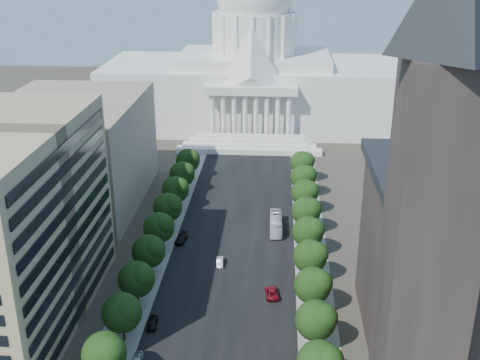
% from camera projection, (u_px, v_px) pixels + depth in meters
% --- Properties ---
extents(road_asphalt, '(30.00, 260.00, 0.01)m').
position_uv_depth(road_asphalt, '(238.00, 221.00, 163.45)').
color(road_asphalt, black).
rests_on(road_asphalt, ground).
extents(sidewalk_left, '(8.00, 260.00, 0.02)m').
position_uv_depth(sidewalk_left, '(169.00, 219.00, 164.62)').
color(sidewalk_left, gray).
rests_on(sidewalk_left, ground).
extents(sidewalk_right, '(8.00, 260.00, 0.02)m').
position_uv_depth(sidewalk_right, '(308.00, 223.00, 162.28)').
color(sidewalk_right, gray).
rests_on(sidewalk_right, ground).
extents(capitol, '(120.00, 56.00, 73.00)m').
position_uv_depth(capitol, '(254.00, 76.00, 244.04)').
color(capitol, white).
rests_on(capitol, ground).
extents(office_block_left_far, '(38.00, 52.00, 30.00)m').
position_uv_depth(office_block_left_far, '(72.00, 153.00, 170.14)').
color(office_block_left_far, gray).
rests_on(office_block_left_far, ground).
extents(tree_l_b, '(7.79, 7.60, 9.97)m').
position_uv_depth(tree_l_b, '(106.00, 353.00, 100.78)').
color(tree_l_b, '#33261C').
rests_on(tree_l_b, ground).
extents(tree_l_c, '(7.79, 7.60, 9.97)m').
position_uv_depth(tree_l_c, '(123.00, 312.00, 111.90)').
color(tree_l_c, '#33261C').
rests_on(tree_l_c, ground).
extents(tree_l_d, '(7.79, 7.60, 9.97)m').
position_uv_depth(tree_l_d, '(138.00, 279.00, 123.03)').
color(tree_l_d, '#33261C').
rests_on(tree_l_d, ground).
extents(tree_l_e, '(7.79, 7.60, 9.97)m').
position_uv_depth(tree_l_e, '(150.00, 251.00, 134.16)').
color(tree_l_e, '#33261C').
rests_on(tree_l_e, ground).
extents(tree_l_f, '(7.79, 7.60, 9.97)m').
position_uv_depth(tree_l_f, '(160.00, 227.00, 145.28)').
color(tree_l_f, '#33261C').
rests_on(tree_l_f, ground).
extents(tree_l_g, '(7.79, 7.60, 9.97)m').
position_uv_depth(tree_l_g, '(169.00, 207.00, 156.41)').
color(tree_l_g, '#33261C').
rests_on(tree_l_g, ground).
extents(tree_l_h, '(7.79, 7.60, 9.97)m').
position_uv_depth(tree_l_h, '(176.00, 189.00, 167.54)').
color(tree_l_h, '#33261C').
rests_on(tree_l_h, ground).
extents(tree_l_i, '(7.79, 7.60, 9.97)m').
position_uv_depth(tree_l_i, '(183.00, 174.00, 178.66)').
color(tree_l_i, '#33261C').
rests_on(tree_l_i, ground).
extents(tree_l_j, '(7.79, 7.60, 9.97)m').
position_uv_depth(tree_l_j, '(189.00, 160.00, 189.79)').
color(tree_l_j, '#33261C').
rests_on(tree_l_j, ground).
extents(tree_r_c, '(7.79, 7.60, 9.97)m').
position_uv_depth(tree_r_c, '(318.00, 320.00, 109.68)').
color(tree_r_c, '#33261C').
rests_on(tree_r_c, ground).
extents(tree_r_d, '(7.79, 7.60, 9.97)m').
position_uv_depth(tree_r_d, '(314.00, 285.00, 120.81)').
color(tree_r_d, '#33261C').
rests_on(tree_r_d, ground).
extents(tree_r_e, '(7.79, 7.60, 9.97)m').
position_uv_depth(tree_r_e, '(312.00, 256.00, 131.94)').
color(tree_r_e, '#33261C').
rests_on(tree_r_e, ground).
extents(tree_r_f, '(7.79, 7.60, 9.97)m').
position_uv_depth(tree_r_f, '(309.00, 231.00, 143.06)').
color(tree_r_f, '#33261C').
rests_on(tree_r_f, ground).
extents(tree_r_g, '(7.79, 7.60, 9.97)m').
position_uv_depth(tree_r_g, '(308.00, 210.00, 154.19)').
color(tree_r_g, '#33261C').
rests_on(tree_r_g, ground).
extents(tree_r_h, '(7.79, 7.60, 9.97)m').
position_uv_depth(tree_r_h, '(306.00, 192.00, 165.32)').
color(tree_r_h, '#33261C').
rests_on(tree_r_h, ground).
extents(tree_r_i, '(7.79, 7.60, 9.97)m').
position_uv_depth(tree_r_i, '(304.00, 177.00, 176.44)').
color(tree_r_i, '#33261C').
rests_on(tree_r_i, ground).
extents(tree_r_j, '(7.79, 7.60, 9.97)m').
position_uv_depth(tree_r_j, '(303.00, 163.00, 187.57)').
color(tree_r_j, '#33261C').
rests_on(tree_r_j, ground).
extents(streetlight_b, '(2.61, 0.44, 9.00)m').
position_uv_depth(streetlight_b, '(326.00, 325.00, 109.07)').
color(streetlight_b, gray).
rests_on(streetlight_b, ground).
extents(streetlight_c, '(2.61, 0.44, 9.00)m').
position_uv_depth(streetlight_c, '(319.00, 258.00, 132.25)').
color(streetlight_c, gray).
rests_on(streetlight_c, ground).
extents(streetlight_d, '(2.61, 0.44, 9.00)m').
position_uv_depth(streetlight_d, '(313.00, 211.00, 155.43)').
color(streetlight_d, gray).
rests_on(streetlight_d, ground).
extents(streetlight_e, '(2.61, 0.44, 9.00)m').
position_uv_depth(streetlight_e, '(309.00, 176.00, 178.62)').
color(streetlight_e, gray).
rests_on(streetlight_e, ground).
extents(streetlight_f, '(2.61, 0.44, 9.00)m').
position_uv_depth(streetlight_f, '(306.00, 149.00, 201.80)').
color(streetlight_f, gray).
rests_on(streetlight_f, ground).
extents(car_dark_a, '(2.16, 4.81, 1.61)m').
position_uv_depth(car_dark_a, '(153.00, 323.00, 118.38)').
color(car_dark_a, black).
rests_on(car_dark_a, ground).
extents(car_silver, '(1.86, 4.57, 1.47)m').
position_uv_depth(car_silver, '(220.00, 262.00, 140.96)').
color(car_silver, '#B2B6BA').
rests_on(car_silver, ground).
extents(car_red, '(3.40, 6.05, 1.60)m').
position_uv_depth(car_red, '(272.00, 293.00, 128.55)').
color(car_red, maroon).
rests_on(car_red, ground).
extents(car_dark_b, '(3.05, 5.94, 1.65)m').
position_uv_depth(car_dark_b, '(181.00, 239.00, 151.77)').
color(car_dark_b, black).
rests_on(car_dark_b, ground).
extents(car_parked, '(1.92, 4.48, 1.51)m').
position_uv_depth(car_parked, '(137.00, 360.00, 107.91)').
color(car_parked, '#B6BABF').
rests_on(car_parked, ground).
extents(city_bus, '(3.25, 13.12, 3.64)m').
position_uv_depth(city_bus, '(276.00, 223.00, 157.69)').
color(city_bus, white).
rests_on(city_bus, ground).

